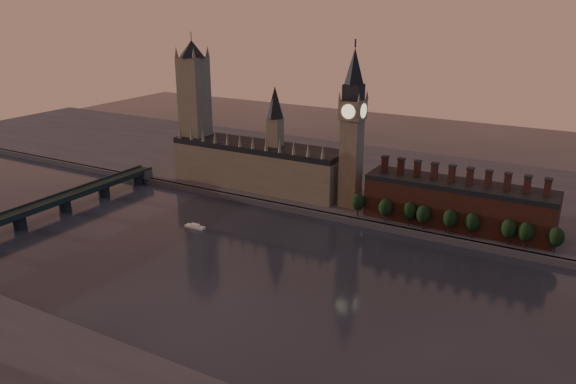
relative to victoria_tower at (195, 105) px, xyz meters
name	(u,v)px	position (x,y,z in m)	size (l,w,h in m)	color
ground	(245,274)	(120.00, -115.00, -59.09)	(900.00, 900.00, 0.00)	black
north_bank	(373,179)	(120.00, 63.04, -57.09)	(900.00, 182.00, 4.00)	#4B4B50
palace_of_westminster	(258,163)	(55.59, -0.09, -37.46)	(130.00, 30.30, 74.00)	#7B7357
victoria_tower	(195,105)	(0.00, 0.00, 0.00)	(24.00, 24.00, 108.00)	#7B7357
big_ben	(352,127)	(130.00, -5.00, -2.26)	(15.00, 15.00, 107.00)	#7B7357
chimney_block	(458,204)	(200.00, -5.00, -41.27)	(110.00, 25.00, 37.00)	brown
embankment_tree_0	(358,202)	(142.31, -20.31, -45.62)	(8.60, 8.60, 14.88)	black
embankment_tree_1	(386,208)	(160.86, -21.46, -45.62)	(8.60, 8.60, 14.88)	black
embankment_tree_2	(410,211)	(175.41, -20.05, -45.62)	(8.60, 8.60, 14.88)	black
embankment_tree_3	(423,214)	(184.18, -21.02, -45.62)	(8.60, 8.60, 14.88)	black
embankment_tree_4	(450,219)	(199.69, -20.67, -45.62)	(8.60, 8.60, 14.88)	black
embankment_tree_5	(472,222)	(212.08, -20.06, -45.62)	(8.60, 8.60, 14.88)	black
embankment_tree_6	(509,229)	(231.80, -19.75, -45.62)	(8.60, 8.60, 14.88)	black
embankment_tree_7	(526,232)	(240.55, -20.11, -45.62)	(8.60, 8.60, 14.88)	black
embankment_tree_8	(556,237)	(255.68, -19.59, -45.62)	(8.60, 8.60, 14.88)	black
westminster_bridge	(39,209)	(-35.00, -117.70, -51.65)	(14.00, 200.00, 11.55)	black
river_boat	(195,227)	(59.30, -79.19, -58.06)	(13.48, 4.20, 2.67)	silver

